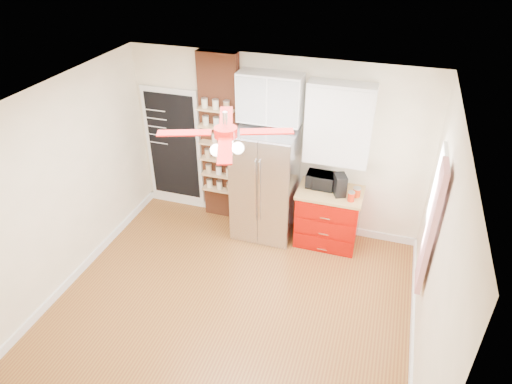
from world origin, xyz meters
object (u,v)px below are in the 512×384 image
(fridge, at_px, (265,184))
(toaster_oven, at_px, (320,180))
(red_cabinet, at_px, (328,217))
(coffee_maker, at_px, (340,185))
(canister_left, at_px, (351,197))
(ceiling_fan, at_px, (226,133))
(pantry_jar_oats, at_px, (214,137))

(fridge, bearing_deg, toaster_oven, 9.18)
(red_cabinet, bearing_deg, coffee_maker, -18.46)
(red_cabinet, height_order, coffee_maker, coffee_maker)
(fridge, bearing_deg, canister_left, -5.06)
(ceiling_fan, distance_m, toaster_oven, 2.38)
(ceiling_fan, xyz_separation_m, coffee_maker, (1.05, 1.64, -1.37))
(fridge, xyz_separation_m, canister_left, (1.28, -0.11, 0.09))
(fridge, relative_size, canister_left, 13.18)
(fridge, height_order, toaster_oven, fridge)
(pantry_jar_oats, bearing_deg, red_cabinet, -3.90)
(coffee_maker, bearing_deg, ceiling_fan, -145.53)
(ceiling_fan, xyz_separation_m, canister_left, (1.23, 1.52, -1.46))
(ceiling_fan, distance_m, coffee_maker, 2.38)
(fridge, bearing_deg, pantry_jar_oats, 168.48)
(fridge, xyz_separation_m, pantry_jar_oats, (-0.86, 0.17, 0.57))
(canister_left, bearing_deg, red_cabinet, 152.22)
(toaster_oven, bearing_deg, ceiling_fan, -112.66)
(fridge, relative_size, toaster_oven, 4.35)
(fridge, distance_m, coffee_maker, 1.11)
(red_cabinet, relative_size, canister_left, 7.08)
(fridge, height_order, red_cabinet, fridge)
(red_cabinet, distance_m, coffee_maker, 0.62)
(red_cabinet, relative_size, coffee_maker, 3.01)
(pantry_jar_oats, bearing_deg, ceiling_fan, -63.36)
(toaster_oven, relative_size, canister_left, 3.03)
(fridge, height_order, coffee_maker, fridge)
(ceiling_fan, height_order, canister_left, ceiling_fan)
(toaster_oven, relative_size, pantry_jar_oats, 2.96)
(canister_left, relative_size, pantry_jar_oats, 0.97)
(red_cabinet, xyz_separation_m, canister_left, (0.31, -0.16, 0.51))
(toaster_oven, relative_size, coffee_maker, 1.29)
(canister_left, bearing_deg, fridge, 174.94)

